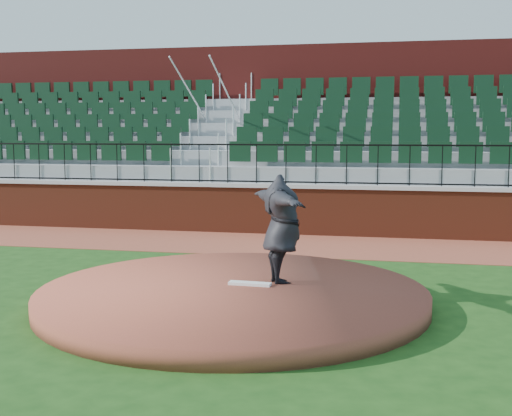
{
  "coord_description": "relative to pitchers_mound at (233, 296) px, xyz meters",
  "views": [
    {
      "loc": [
        2.39,
        -9.71,
        2.61
      ],
      "look_at": [
        0.0,
        1.5,
        1.3
      ],
      "focal_mm": 46.39,
      "sensor_mm": 36.0,
      "label": 1
    }
  ],
  "objects": [
    {
      "name": "seating_stands",
      "position": [
        0.02,
        9.83,
        2.18
      ],
      "size": [
        34.0,
        5.1,
        4.6
      ],
      "primitive_type": null,
      "color": "gray",
      "rests_on": "ground"
    },
    {
      "name": "pitching_rubber",
      "position": [
        0.22,
        0.23,
        0.15
      ],
      "size": [
        0.67,
        0.2,
        0.04
      ],
      "primitive_type": "cube",
      "rotation": [
        0.0,
        0.0,
        -0.05
      ],
      "color": "white",
      "rests_on": "pitchers_mound"
    },
    {
      "name": "field_wall",
      "position": [
        0.02,
        7.11,
        0.47
      ],
      "size": [
        34.0,
        0.35,
        1.2
      ],
      "primitive_type": "cube",
      "color": "maroon",
      "rests_on": "ground"
    },
    {
      "name": "wall_railing",
      "position": [
        0.02,
        7.11,
        1.67
      ],
      "size": [
        34.0,
        0.05,
        1.0
      ],
      "primitive_type": null,
      "color": "black",
      "rests_on": "wall_cap"
    },
    {
      "name": "wall_cap",
      "position": [
        0.02,
        7.11,
        1.12
      ],
      "size": [
        34.0,
        0.45,
        0.1
      ],
      "primitive_type": "cube",
      "color": "#B7B7B7",
      "rests_on": "field_wall"
    },
    {
      "name": "pitchers_mound",
      "position": [
        0.0,
        0.0,
        0.0
      ],
      "size": [
        5.92,
        5.92,
        0.25
      ],
      "primitive_type": "cylinder",
      "color": "brown",
      "rests_on": "ground"
    },
    {
      "name": "warning_track",
      "position": [
        0.02,
        5.51,
        -0.12
      ],
      "size": [
        34.0,
        3.2,
        0.01
      ],
      "primitive_type": "cube",
      "color": "brown",
      "rests_on": "ground"
    },
    {
      "name": "ground",
      "position": [
        0.02,
        0.11,
        -0.12
      ],
      "size": [
        90.0,
        90.0,
        0.0
      ],
      "primitive_type": "plane",
      "color": "#194012",
      "rests_on": "ground"
    },
    {
      "name": "pitcher",
      "position": [
        0.67,
        0.49,
        0.98
      ],
      "size": [
        1.51,
        2.13,
        1.72
      ],
      "primitive_type": "imported",
      "rotation": [
        0.0,
        0.0,
        2.06
      ],
      "color": "black",
      "rests_on": "pitchers_mound"
    },
    {
      "name": "concourse_wall",
      "position": [
        0.02,
        12.63,
        2.62
      ],
      "size": [
        34.0,
        0.5,
        5.5
      ],
      "primitive_type": "cube",
      "color": "maroon",
      "rests_on": "ground"
    }
  ]
}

